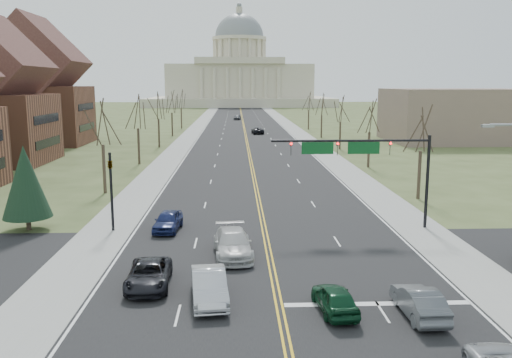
{
  "coord_description": "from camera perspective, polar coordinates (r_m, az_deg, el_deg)",
  "views": [
    {
      "loc": [
        -2.14,
        -26.71,
        11.06
      ],
      "look_at": [
        -0.43,
        18.7,
        3.0
      ],
      "focal_mm": 38.0,
      "sensor_mm": 36.0,
      "label": 1
    }
  ],
  "objects": [
    {
      "name": "bldg_left_far",
      "position": [
        106.91,
        -22.01,
        8.52
      ],
      "size": [
        17.1,
        14.28,
        23.25
      ],
      "color": "brown",
      "rests_on": "ground"
    },
    {
      "name": "car_sb_outer_lead",
      "position": [
        30.74,
        -11.23,
        -9.84
      ],
      "size": [
        2.48,
        5.04,
        1.38
      ],
      "primitive_type": "imported",
      "rotation": [
        0.0,
        0.0,
        0.04
      ],
      "color": "black",
      "rests_on": "road"
    },
    {
      "name": "tree_l_2",
      "position": [
        95.74,
        -10.26,
        7.43
      ],
      "size": [
        3.96,
        3.96,
        9.0
      ],
      "color": "#33281E",
      "rests_on": "ground"
    },
    {
      "name": "signal_mast",
      "position": [
        41.67,
        11.17,
        2.56
      ],
      "size": [
        12.12,
        0.44,
        7.2
      ],
      "color": "black",
      "rests_on": "ground"
    },
    {
      "name": "capitol",
      "position": [
        276.65,
        -1.74,
        10.7
      ],
      "size": [
        90.0,
        60.0,
        50.0
      ],
      "color": "#C1B6A0",
      "rests_on": "ground"
    },
    {
      "name": "car_sb_inner_second",
      "position": [
        35.21,
        -2.46,
        -6.81
      ],
      "size": [
        2.78,
        5.93,
        1.68
      ],
      "primitive_type": "imported",
      "rotation": [
        0.0,
        0.0,
        0.08
      ],
      "color": "#B2B2B2",
      "rests_on": "road"
    },
    {
      "name": "tree_r_2",
      "position": [
        92.52,
        8.91,
        7.14
      ],
      "size": [
        3.74,
        3.74,
        8.5
      ],
      "color": "#33281E",
      "rests_on": "ground"
    },
    {
      "name": "sidewalk_right",
      "position": [
        137.88,
        3.75,
        5.44
      ],
      "size": [
        4.0,
        380.0,
        0.03
      ],
      "primitive_type": "cube",
      "color": "gray",
      "rests_on": "ground"
    },
    {
      "name": "car_far_sb",
      "position": [
        166.52,
        -1.98,
        6.52
      ],
      "size": [
        2.49,
        4.88,
        1.59
      ],
      "primitive_type": "imported",
      "rotation": [
        0.0,
        0.0,
        -0.13
      ],
      "color": "#55575D",
      "rests_on": "road"
    },
    {
      "name": "tree_l_0",
      "position": [
        56.47,
        -15.91,
        5.49
      ],
      "size": [
        3.96,
        3.96,
        9.0
      ],
      "color": "#33281E",
      "rests_on": "ground"
    },
    {
      "name": "conifer_l",
      "position": [
        44.3,
        -23.1,
        -0.26
      ],
      "size": [
        3.64,
        3.64,
        6.5
      ],
      "color": "#33281E",
      "rests_on": "ground"
    },
    {
      "name": "road",
      "position": [
        137.17,
        -1.26,
        5.43
      ],
      "size": [
        20.0,
        380.0,
        0.01
      ],
      "primitive_type": "cube",
      "color": "black",
      "rests_on": "ground"
    },
    {
      "name": "edge_line_left",
      "position": [
        137.37,
        -5.37,
        5.4
      ],
      "size": [
        0.15,
        380.0,
        0.01
      ],
      "primitive_type": "cube",
      "color": "silver",
      "rests_on": "road"
    },
    {
      "name": "tree_r_0",
      "position": [
        53.88,
        17.02,
        4.82
      ],
      "size": [
        3.74,
        3.74,
        8.5
      ],
      "color": "#33281E",
      "rests_on": "ground"
    },
    {
      "name": "tree_l_4",
      "position": [
        135.43,
        -7.9,
        8.22
      ],
      "size": [
        3.96,
        3.96,
        9.0
      ],
      "color": "#33281E",
      "rests_on": "ground"
    },
    {
      "name": "car_nb_inner_lead",
      "position": [
        27.35,
        8.29,
        -12.32
      ],
      "size": [
        2.03,
        4.17,
        1.37
      ],
      "primitive_type": "imported",
      "rotation": [
        0.0,
        0.0,
        3.25
      ],
      "color": "#0C361D",
      "rests_on": "road"
    },
    {
      "name": "bldg_right_mass",
      "position": [
        111.18,
        20.25,
        6.32
      ],
      "size": [
        25.0,
        20.0,
        10.0
      ],
      "primitive_type": "cube",
      "color": "#80695B",
      "rests_on": "ground"
    },
    {
      "name": "tree_r_1",
      "position": [
        73.02,
        11.9,
        6.3
      ],
      "size": [
        3.74,
        3.74,
        8.5
      ],
      "color": "#33281E",
      "rests_on": "ground"
    },
    {
      "name": "car_sb_inner_lead",
      "position": [
        28.36,
        -4.96,
        -11.15
      ],
      "size": [
        2.24,
        5.07,
        1.62
      ],
      "primitive_type": "imported",
      "rotation": [
        0.0,
        0.0,
        0.11
      ],
      "color": "#B3B5BC",
      "rests_on": "road"
    },
    {
      "name": "tree_l_3",
      "position": [
        115.56,
        -8.88,
        7.9
      ],
      "size": [
        3.96,
        3.96,
        9.0
      ],
      "color": "#33281E",
      "rests_on": "ground"
    },
    {
      "name": "cross_road",
      "position": [
        34.59,
        1.52,
        -8.58
      ],
      "size": [
        120.0,
        14.0,
        0.01
      ],
      "primitive_type": "cube",
      "color": "black",
      "rests_on": "ground"
    },
    {
      "name": "car_far_nb",
      "position": [
        120.21,
        0.17,
        5.13
      ],
      "size": [
        2.8,
        5.34,
        1.43
      ],
      "primitive_type": "imported",
      "rotation": [
        0.0,
        0.0,
        3.23
      ],
      "color": "black",
      "rests_on": "road"
    },
    {
      "name": "edge_line_right",
      "position": [
        137.68,
        2.84,
        5.44
      ],
      "size": [
        0.15,
        380.0,
        0.01
      ],
      "primitive_type": "cube",
      "color": "silver",
      "rests_on": "road"
    },
    {
      "name": "car_sb_outer_second",
      "position": [
        41.75,
        -9.25,
        -4.36
      ],
      "size": [
        2.17,
        4.55,
        1.5
      ],
      "primitive_type": "imported",
      "rotation": [
        0.0,
        0.0,
        -0.09
      ],
      "color": "#161F4D",
      "rests_on": "road"
    },
    {
      "name": "tree_r_3",
      "position": [
        112.2,
        6.95,
        7.68
      ],
      "size": [
        3.74,
        3.74,
        8.5
      ],
      "color": "#33281E",
      "rests_on": "ground"
    },
    {
      "name": "ground",
      "position": [
        28.99,
        2.29,
        -12.38
      ],
      "size": [
        600.0,
        600.0,
        0.0
      ],
      "primitive_type": "plane",
      "color": "#3E4B25",
      "rests_on": "ground"
    },
    {
      "name": "stop_bar",
      "position": [
        28.88,
        12.64,
        -12.69
      ],
      "size": [
        9.5,
        0.5,
        0.01
      ],
      "primitive_type": "cube",
      "color": "silver",
      "rests_on": "road"
    },
    {
      "name": "car_nb_outer_lead",
      "position": [
        27.72,
        16.8,
        -12.26
      ],
      "size": [
        1.68,
        4.45,
        1.45
      ],
      "primitive_type": "imported",
      "rotation": [
        0.0,
        0.0,
        3.18
      ],
      "color": "#52575B",
      "rests_on": "road"
    },
    {
      "name": "tree_l_1",
      "position": [
        76.01,
        -12.36,
        6.72
      ],
      "size": [
        3.96,
        3.96,
        9.0
      ],
      "color": "#33281E",
      "rests_on": "ground"
    },
    {
      "name": "sidewalk_left",
      "position": [
        137.51,
        -6.29,
        5.39
      ],
      "size": [
        4.0,
        380.0,
        0.03
      ],
      "primitive_type": "cube",
      "color": "gray",
      "rests_on": "ground"
    },
    {
      "name": "tree_r_4",
      "position": [
        131.97,
        5.58,
        8.05
      ],
      "size": [
        3.74,
        3.74,
        8.5
      ],
      "color": "#33281E",
      "rests_on": "ground"
    },
    {
      "name": "center_line",
      "position": [
        137.17,
        -1.26,
        5.44
      ],
      "size": [
        0.42,
        380.0,
        0.01
      ],
      "primitive_type": "cube",
      "color": "gold",
      "rests_on": "road"
    },
    {
      "name": "signal_left",
      "position": [
        41.93,
        -15.02,
        -0.38
      ],
      "size": [
        0.32,
        0.36,
        6.0
      ],
      "color": "black",
      "rests_on": "ground"
    }
  ]
}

